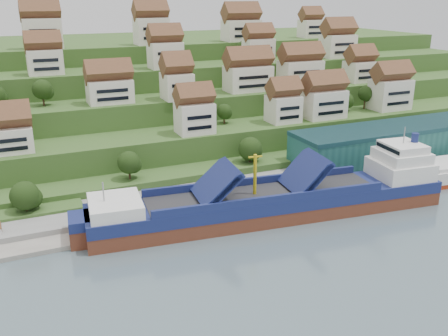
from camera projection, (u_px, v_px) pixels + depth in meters
name	position (u px, v px, depth m)	size (l,w,h in m)	color
ground	(257.00, 219.00, 112.91)	(300.00, 300.00, 0.00)	slate
quay	(298.00, 180.00, 133.13)	(180.00, 14.00, 2.20)	gray
hillside	(138.00, 93.00, 198.82)	(260.00, 128.00, 31.00)	#2D4C1E
hillside_village	(187.00, 72.00, 159.55)	(157.40, 62.01, 29.70)	white
hillside_trees	(155.00, 114.00, 141.31)	(139.37, 62.84, 29.94)	#223D14
warehouse	(389.00, 143.00, 145.06)	(60.00, 15.00, 10.00)	#215B56
flagpole	(303.00, 166.00, 126.19)	(1.28, 0.16, 8.00)	gray
cargo_ship	(281.00, 201.00, 113.76)	(83.03, 21.38, 18.27)	brown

